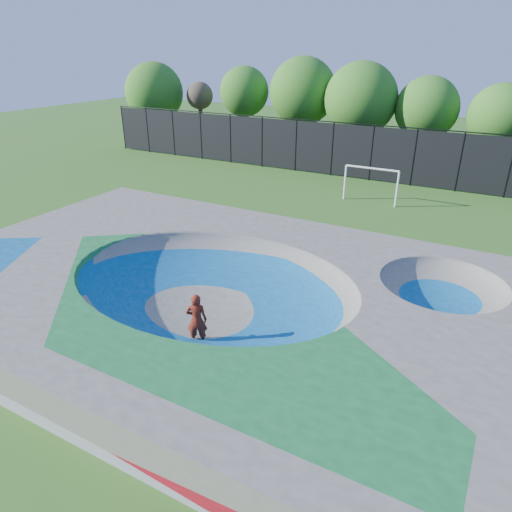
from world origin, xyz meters
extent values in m
plane|color=#2D5D19|center=(0.00, 0.00, 0.00)|extent=(120.00, 120.00, 0.00)
cube|color=gray|center=(0.00, 0.00, 0.75)|extent=(22.00, 14.00, 1.50)
imported|color=red|center=(0.75, -2.02, 0.94)|extent=(0.82, 0.71, 1.88)
cube|color=black|center=(0.75, -2.02, 0.03)|extent=(0.79, 0.56, 0.05)
cylinder|color=white|center=(-0.16, 15.72, 1.10)|extent=(0.12, 0.12, 2.21)
cylinder|color=white|center=(3.15, 15.72, 1.10)|extent=(0.12, 0.12, 2.21)
cylinder|color=white|center=(1.49, 15.72, 2.21)|extent=(3.31, 0.12, 0.12)
cylinder|color=black|center=(-24.00, 21.00, 2.00)|extent=(0.09, 0.09, 4.00)
cylinder|color=black|center=(-21.00, 21.00, 2.00)|extent=(0.09, 0.09, 4.00)
cylinder|color=black|center=(-18.00, 21.00, 2.00)|extent=(0.09, 0.09, 4.00)
cylinder|color=black|center=(-15.00, 21.00, 2.00)|extent=(0.09, 0.09, 4.00)
cylinder|color=black|center=(-12.00, 21.00, 2.00)|extent=(0.09, 0.09, 4.00)
cylinder|color=black|center=(-9.00, 21.00, 2.00)|extent=(0.09, 0.09, 4.00)
cylinder|color=black|center=(-6.00, 21.00, 2.00)|extent=(0.09, 0.09, 4.00)
cylinder|color=black|center=(-3.00, 21.00, 2.00)|extent=(0.09, 0.09, 4.00)
cylinder|color=black|center=(0.00, 21.00, 2.00)|extent=(0.09, 0.09, 4.00)
cylinder|color=black|center=(3.00, 21.00, 2.00)|extent=(0.09, 0.09, 4.00)
cylinder|color=black|center=(6.00, 21.00, 2.00)|extent=(0.09, 0.09, 4.00)
cylinder|color=black|center=(9.00, 21.00, 2.00)|extent=(0.09, 0.09, 4.00)
cube|color=black|center=(0.00, 21.00, 2.00)|extent=(48.00, 0.03, 3.80)
cylinder|color=black|center=(0.00, 21.00, 4.00)|extent=(48.00, 0.08, 0.08)
cylinder|color=#443622|center=(-23.87, 25.76, 1.35)|extent=(0.44, 0.44, 2.70)
sphere|color=#2E6C1C|center=(-23.87, 25.76, 4.88)|extent=(5.81, 5.81, 5.81)
cylinder|color=#443622|center=(-18.97, 26.72, 1.79)|extent=(0.44, 0.44, 3.59)
sphere|color=brown|center=(-18.97, 26.72, 4.69)|extent=(2.60, 2.60, 2.60)
cylinder|color=#443622|center=(-13.93, 26.75, 1.78)|extent=(0.44, 0.44, 3.55)
sphere|color=#2E6C1C|center=(-13.93, 26.75, 5.26)|extent=(4.55, 4.55, 4.55)
cylinder|color=#443622|center=(-8.09, 26.87, 1.66)|extent=(0.44, 0.44, 3.32)
sphere|color=#2E6C1C|center=(-8.09, 26.87, 5.50)|extent=(5.82, 5.82, 5.82)
cylinder|color=#443622|center=(-2.68, 26.24, 1.47)|extent=(0.44, 0.44, 2.94)
sphere|color=#2E6C1C|center=(-2.68, 26.24, 5.16)|extent=(5.91, 5.91, 5.91)
cylinder|color=#443622|center=(2.44, 27.05, 1.41)|extent=(0.44, 0.44, 2.82)
sphere|color=#2E6C1C|center=(2.44, 27.05, 4.65)|extent=(4.89, 4.89, 4.89)
cylinder|color=#443622|center=(7.72, 26.40, 1.37)|extent=(0.44, 0.44, 2.74)
sphere|color=#2E6C1C|center=(7.72, 26.40, 4.48)|extent=(4.63, 4.63, 4.63)
camera|label=1|loc=(8.48, -12.18, 9.04)|focal=32.00mm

